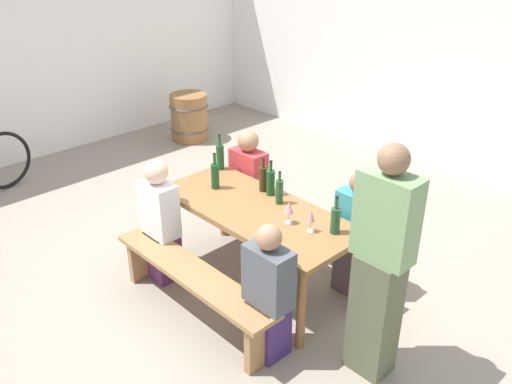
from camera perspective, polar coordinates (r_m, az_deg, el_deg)
ground_plane at (r=4.90m, az=0.00°, el=-9.45°), size 24.00×24.00×0.00m
back_wall at (r=6.96m, az=21.95°, el=14.20°), size 14.00×0.20×3.20m
side_wall at (r=7.69m, az=-23.06°, el=15.05°), size 0.20×7.37×3.20m
tasting_table at (r=4.54m, az=0.00°, el=-2.67°), size 1.81×0.78×0.75m
bench_near at (r=4.34m, az=-6.68°, el=-9.38°), size 1.71×0.30×0.45m
bench_far at (r=5.13m, az=5.58°, el=-3.12°), size 1.71×0.30×0.45m
wine_bottle_0 at (r=4.79m, az=-4.35°, el=1.77°), size 0.07×0.07×0.34m
wine_bottle_1 at (r=4.14m, az=8.39°, el=-2.91°), size 0.07×0.07×0.32m
wine_bottle_2 at (r=5.17m, az=-3.81°, el=3.78°), size 0.07×0.07×0.35m
wine_bottle_3 at (r=4.66m, az=1.56°, el=1.06°), size 0.07×0.07×0.32m
wine_bottle_4 at (r=4.73m, az=0.77°, el=1.46°), size 0.07×0.07×0.32m
wine_bottle_5 at (r=4.53m, az=2.49°, el=0.08°), size 0.06×0.06×0.29m
wine_glass_0 at (r=4.22m, az=3.49°, el=-1.69°), size 0.08×0.08×0.19m
wine_glass_1 at (r=4.12m, az=5.83°, el=-2.61°), size 0.06×0.06×0.19m
seated_guest_near_0 at (r=4.74m, az=-10.05°, el=-3.33°), size 0.34×0.24×1.14m
seated_guest_near_1 at (r=3.89m, az=1.30°, el=-10.88°), size 0.35×0.24×1.09m
seated_guest_far_0 at (r=5.36m, az=-0.79°, el=0.62°), size 0.36×0.24×1.12m
seated_guest_far_1 at (r=4.60m, az=10.49°, el=-4.63°), size 0.34×0.24×1.12m
standing_host at (r=3.67m, az=12.96°, el=-8.05°), size 0.39×0.24×1.73m
wine_barrel at (r=7.98m, az=-7.05°, el=7.88°), size 0.57×0.57×0.68m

